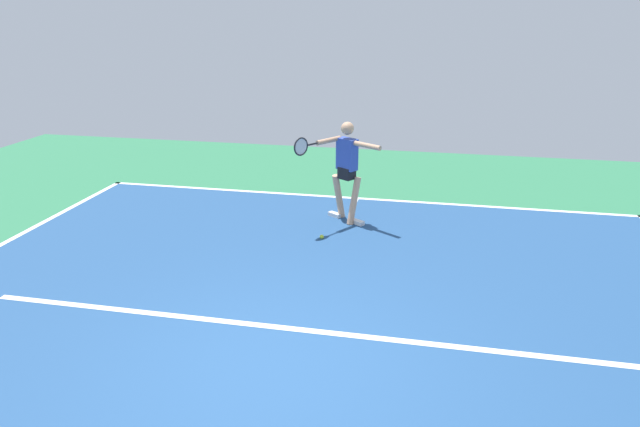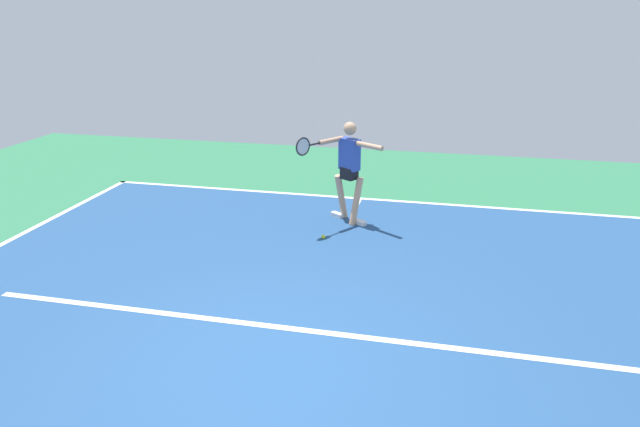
% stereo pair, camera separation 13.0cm
% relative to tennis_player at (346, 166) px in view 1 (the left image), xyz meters
% --- Properties ---
extents(ground_plane, '(19.47, 19.47, 0.00)m').
position_rel_tennis_player_xyz_m(ground_plane, '(-0.02, 4.37, -0.98)').
color(ground_plane, '#2D754C').
extents(court_surface, '(10.16, 11.39, 0.00)m').
position_rel_tennis_player_xyz_m(court_surface, '(-0.02, 4.37, -0.97)').
color(court_surface, navy).
rests_on(court_surface, ground_plane).
extents(court_line_baseline_near, '(10.16, 0.10, 0.01)m').
position_rel_tennis_player_xyz_m(court_line_baseline_near, '(-0.02, -1.27, -0.97)').
color(court_line_baseline_near, white).
rests_on(court_line_baseline_near, ground_plane).
extents(court_line_service, '(7.62, 0.10, 0.01)m').
position_rel_tennis_player_xyz_m(court_line_service, '(-0.02, 3.57, -0.97)').
color(court_line_service, white).
rests_on(court_line_service, ground_plane).
extents(court_line_centre_mark, '(0.10, 0.30, 0.01)m').
position_rel_tennis_player_xyz_m(court_line_centre_mark, '(-0.02, -1.07, -0.97)').
color(court_line_centre_mark, white).
rests_on(court_line_centre_mark, ground_plane).
extents(tennis_player, '(1.32, 1.02, 1.71)m').
position_rel_tennis_player_xyz_m(tennis_player, '(0.00, 0.00, 0.00)').
color(tennis_player, tan).
rests_on(tennis_player, ground_plane).
extents(tennis_ball_centre_court, '(0.07, 0.07, 0.07)m').
position_rel_tennis_player_xyz_m(tennis_ball_centre_court, '(0.23, 0.86, -0.94)').
color(tennis_ball_centre_court, '#CCE033').
rests_on(tennis_ball_centre_court, ground_plane).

